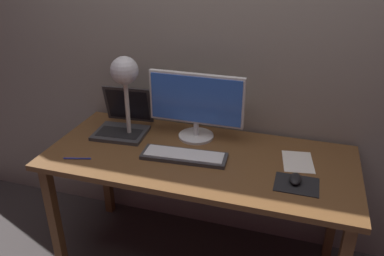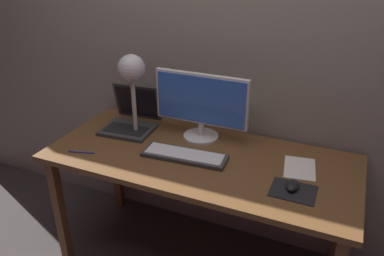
{
  "view_description": "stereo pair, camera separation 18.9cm",
  "coord_description": "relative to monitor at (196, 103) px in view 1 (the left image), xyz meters",
  "views": [
    {
      "loc": [
        0.48,
        -1.67,
        1.75
      ],
      "look_at": [
        -0.02,
        -0.05,
        0.92
      ],
      "focal_mm": 36.04,
      "sensor_mm": 36.0,
      "label": 1
    },
    {
      "loc": [
        0.65,
        -1.6,
        1.75
      ],
      "look_at": [
        -0.02,
        -0.05,
        0.92
      ],
      "focal_mm": 36.04,
      "sensor_mm": 36.0,
      "label": 2
    }
  ],
  "objects": [
    {
      "name": "keyboard_main",
      "position": [
        0.01,
        -0.24,
        -0.2
      ],
      "size": [
        0.45,
        0.17,
        0.03
      ],
      "color": "#38383A",
      "rests_on": "desk"
    },
    {
      "name": "pen",
      "position": [
        -0.51,
        -0.41,
        -0.2
      ],
      "size": [
        0.14,
        0.05,
        0.01
      ],
      "primitive_type": "cylinder",
      "rotation": [
        0.0,
        1.57,
        0.28
      ],
      "color": "#2633A5",
      "rests_on": "desk"
    },
    {
      "name": "laptop",
      "position": [
        -0.43,
        -0.03,
        -0.14
      ],
      "size": [
        0.31,
        0.31,
        0.25
      ],
      "color": "#38383A",
      "rests_on": "desk"
    },
    {
      "name": "paper_sheet_near_mouse",
      "position": [
        0.57,
        -0.11,
        -0.21
      ],
      "size": [
        0.18,
        0.23,
        0.0
      ],
      "primitive_type": "cube",
      "rotation": [
        0.0,
        0.0,
        0.15
      ],
      "color": "white",
      "rests_on": "desk"
    },
    {
      "name": "monitor",
      "position": [
        0.0,
        0.0,
        0.0
      ],
      "size": [
        0.53,
        0.2,
        0.38
      ],
      "color": "silver",
      "rests_on": "desk"
    },
    {
      "name": "desk",
      "position": [
        0.07,
        -0.19,
        -0.29
      ],
      "size": [
        1.6,
        0.7,
        0.74
      ],
      "color": "brown",
      "rests_on": "ground"
    },
    {
      "name": "mousepad",
      "position": [
        0.58,
        -0.32,
        -0.21
      ],
      "size": [
        0.2,
        0.16,
        0.0
      ],
      "primitive_type": "cube",
      "color": "black",
      "rests_on": "desk"
    },
    {
      "name": "desk_lamp",
      "position": [
        -0.37,
        -0.1,
        0.13
      ],
      "size": [
        0.16,
        0.16,
        0.46
      ],
      "color": "beige",
      "rests_on": "desk"
    },
    {
      "name": "mouse",
      "position": [
        0.57,
        -0.3,
        -0.19
      ],
      "size": [
        0.06,
        0.1,
        0.03
      ],
      "primitive_type": "ellipsoid",
      "color": "black",
      "rests_on": "mousepad"
    },
    {
      "name": "back_wall",
      "position": [
        0.07,
        0.21,
        0.35
      ],
      "size": [
        4.8,
        0.06,
        2.6
      ],
      "primitive_type": "cube",
      "color": "gray",
      "rests_on": "ground"
    }
  ]
}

